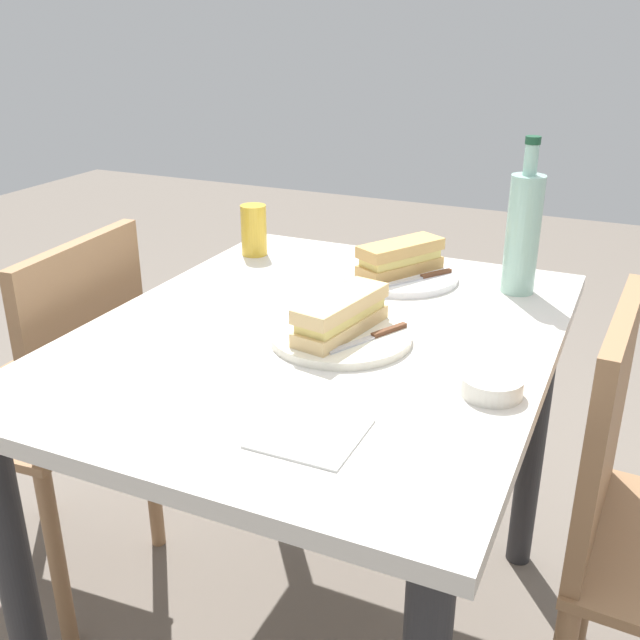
# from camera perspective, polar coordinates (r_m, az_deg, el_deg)

# --- Properties ---
(ground_plane) EXTENTS (8.00, 8.00, 0.00)m
(ground_plane) POSITION_cam_1_polar(r_m,az_deg,el_deg) (1.79, 0.00, -23.61)
(ground_plane) COLOR #6B6056
(dining_table) EXTENTS (1.03, 0.82, 0.76)m
(dining_table) POSITION_cam_1_polar(r_m,az_deg,el_deg) (1.40, 0.00, -5.50)
(dining_table) COLOR beige
(dining_table) RESTS_ON ground
(chair_near) EXTENTS (0.43, 0.43, 0.87)m
(chair_near) POSITION_cam_1_polar(r_m,az_deg,el_deg) (1.73, -19.68, -5.84)
(chair_near) COLOR #936B47
(chair_near) RESTS_ON ground
(plate_near) EXTENTS (0.25, 0.25, 0.01)m
(plate_near) POSITION_cam_1_polar(r_m,az_deg,el_deg) (1.30, 1.62, -1.24)
(plate_near) COLOR silver
(plate_near) RESTS_ON dining_table
(baguette_sandwich_near) EXTENTS (0.22, 0.11, 0.07)m
(baguette_sandwich_near) POSITION_cam_1_polar(r_m,az_deg,el_deg) (1.28, 1.64, 0.45)
(baguette_sandwich_near) COLOR #DBB77A
(baguette_sandwich_near) RESTS_ON plate_near
(knife_near) EXTENTS (0.17, 0.09, 0.01)m
(knife_near) POSITION_cam_1_polar(r_m,az_deg,el_deg) (1.28, 4.14, -1.27)
(knife_near) COLOR silver
(knife_near) RESTS_ON plate_near
(plate_far) EXTENTS (0.25, 0.25, 0.01)m
(plate_far) POSITION_cam_1_polar(r_m,az_deg,el_deg) (1.61, 6.20, 3.46)
(plate_far) COLOR white
(plate_far) RESTS_ON dining_table
(baguette_sandwich_far) EXTENTS (0.21, 0.16, 0.07)m
(baguette_sandwich_far) POSITION_cam_1_polar(r_m,az_deg,el_deg) (1.60, 6.26, 4.86)
(baguette_sandwich_far) COLOR tan
(baguette_sandwich_far) RESTS_ON plate_far
(knife_far) EXTENTS (0.16, 0.11, 0.01)m
(knife_far) POSITION_cam_1_polar(r_m,az_deg,el_deg) (1.57, 7.92, 3.33)
(knife_far) COLOR silver
(knife_far) RESTS_ON plate_far
(water_bottle) EXTENTS (0.07, 0.07, 0.32)m
(water_bottle) POSITION_cam_1_polar(r_m,az_deg,el_deg) (1.54, 15.48, 6.65)
(water_bottle) COLOR #99C6B7
(water_bottle) RESTS_ON dining_table
(beer_glass) EXTENTS (0.06, 0.06, 0.12)m
(beer_glass) POSITION_cam_1_polar(r_m,az_deg,el_deg) (1.76, -5.16, 6.96)
(beer_glass) COLOR gold
(beer_glass) RESTS_ON dining_table
(olive_bowl) EXTENTS (0.09, 0.09, 0.03)m
(olive_bowl) POSITION_cam_1_polar(r_m,az_deg,el_deg) (1.15, 13.19, -4.98)
(olive_bowl) COLOR silver
(olive_bowl) RESTS_ON dining_table
(paper_napkin) EXTENTS (0.14, 0.14, 0.00)m
(paper_napkin) POSITION_cam_1_polar(r_m,az_deg,el_deg) (1.02, -0.78, -8.76)
(paper_napkin) COLOR white
(paper_napkin) RESTS_ON dining_table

